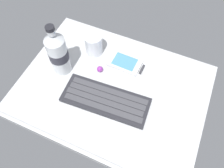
# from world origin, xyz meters

# --- Properties ---
(ground_plane) EXTENTS (0.64, 0.48, 0.03)m
(ground_plane) POSITION_xyz_m (0.00, -0.00, -0.01)
(ground_plane) COLOR #B7BABC
(keyboard) EXTENTS (0.30, 0.13, 0.02)m
(keyboard) POSITION_xyz_m (0.00, -0.05, 0.01)
(keyboard) COLOR #232328
(keyboard) RESTS_ON ground_plane
(handheld_device) EXTENTS (0.13, 0.08, 0.02)m
(handheld_device) POSITION_xyz_m (0.01, 0.11, 0.01)
(handheld_device) COLOR silver
(handheld_device) RESTS_ON ground_plane
(juice_cup) EXTENTS (0.06, 0.06, 0.09)m
(juice_cup) POSITION_xyz_m (-0.13, 0.12, 0.04)
(juice_cup) COLOR silver
(juice_cup) RESTS_ON ground_plane
(water_bottle) EXTENTS (0.07, 0.07, 0.21)m
(water_bottle) POSITION_xyz_m (-0.20, 0.01, 0.09)
(water_bottle) COLOR silver
(water_bottle) RESTS_ON ground_plane
(trackball_mouse) EXTENTS (0.02, 0.02, 0.02)m
(trackball_mouse) POSITION_xyz_m (-0.07, 0.05, 0.01)
(trackball_mouse) COLOR purple
(trackball_mouse) RESTS_ON ground_plane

